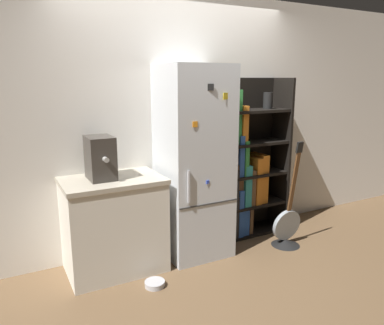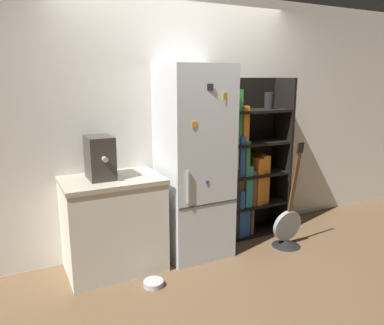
% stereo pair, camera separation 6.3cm
% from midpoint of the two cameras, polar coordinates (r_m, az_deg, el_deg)
% --- Properties ---
extents(ground_plane, '(16.00, 16.00, 0.00)m').
position_cam_midpoint_polar(ground_plane, '(3.89, 1.74, -14.10)').
color(ground_plane, brown).
extents(wall_back, '(8.00, 0.05, 2.60)m').
position_cam_midpoint_polar(wall_back, '(3.92, -1.48, 6.05)').
color(wall_back, white).
rests_on(wall_back, ground_plane).
extents(refrigerator, '(0.63, 0.63, 1.89)m').
position_cam_midpoint_polar(refrigerator, '(3.69, 0.75, 0.01)').
color(refrigerator, silver).
rests_on(refrigerator, ground_plane).
extents(bookshelf, '(0.86, 0.36, 1.76)m').
position_cam_midpoint_polar(bookshelf, '(4.21, 8.15, -1.02)').
color(bookshelf, black).
rests_on(bookshelf, ground_plane).
extents(kitchen_counter, '(0.89, 0.60, 0.88)m').
position_cam_midpoint_polar(kitchen_counter, '(3.56, -11.36, -9.17)').
color(kitchen_counter, silver).
rests_on(kitchen_counter, ground_plane).
extents(espresso_machine, '(0.22, 0.36, 0.38)m').
position_cam_midpoint_polar(espresso_machine, '(3.39, -13.34, 0.74)').
color(espresso_machine, '#38332D').
rests_on(espresso_machine, kitchen_counter).
extents(guitar, '(0.34, 0.31, 1.15)m').
position_cam_midpoint_polar(guitar, '(4.17, 14.73, -10.10)').
color(guitar, black).
rests_on(guitar, ground_plane).
extents(pet_bowl, '(0.18, 0.18, 0.05)m').
position_cam_midpoint_polar(pet_bowl, '(3.41, -5.33, -17.81)').
color(pet_bowl, '#B7B7BC').
rests_on(pet_bowl, ground_plane).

